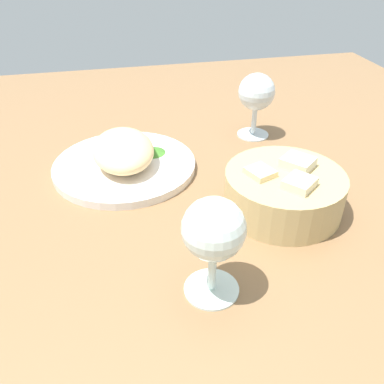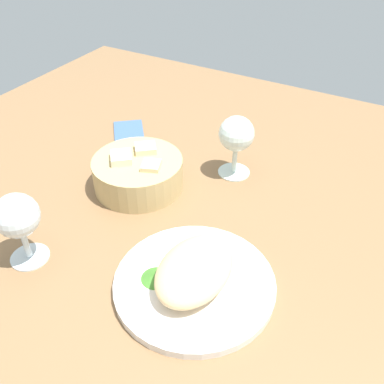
# 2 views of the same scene
# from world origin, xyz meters

# --- Properties ---
(ground_plane) EXTENTS (1.40, 1.40, 0.02)m
(ground_plane) POSITION_xyz_m (0.00, 0.00, -0.01)
(ground_plane) COLOR olive
(plate) EXTENTS (0.25, 0.25, 0.01)m
(plate) POSITION_xyz_m (-0.10, -0.11, 0.01)
(plate) COLOR white
(plate) RESTS_ON ground_plane
(omelette) EXTENTS (0.16, 0.11, 0.05)m
(omelette) POSITION_xyz_m (-0.10, -0.11, 0.04)
(omelette) COLOR #EFC88B
(omelette) RESTS_ON plate
(lettuce_garnish) EXTENTS (0.05, 0.05, 0.01)m
(lettuce_garnish) POSITION_xyz_m (-0.12, -0.06, 0.02)
(lettuce_garnish) COLOR #43832C
(lettuce_garnish) RESTS_ON plate
(bread_basket) EXTENTS (0.18, 0.18, 0.08)m
(bread_basket) POSITION_xyz_m (0.08, 0.11, 0.03)
(bread_basket) COLOR tan
(bread_basket) RESTS_ON ground_plane
(wine_glass_near) EXTENTS (0.07, 0.07, 0.13)m
(wine_glass_near) POSITION_xyz_m (0.22, -0.03, 0.09)
(wine_glass_near) COLOR silver
(wine_glass_near) RESTS_ON ground_plane
(wine_glass_far) EXTENTS (0.07, 0.07, 0.13)m
(wine_glass_far) POSITION_xyz_m (-0.18, 0.16, 0.09)
(wine_glass_far) COLOR silver
(wine_glass_far) RESTS_ON ground_plane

